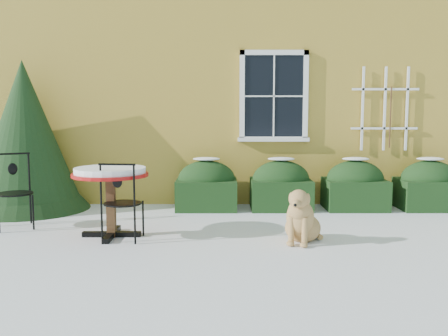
{
  "coord_description": "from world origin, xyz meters",
  "views": [
    {
      "loc": [
        -0.02,
        -6.08,
        1.71
      ],
      "look_at": [
        0.0,
        1.0,
        0.9
      ],
      "focal_mm": 40.0,
      "sensor_mm": 36.0,
      "label": 1
    }
  ],
  "objects_px": {
    "bistro_table": "(110,179)",
    "patio_chair_near": "(122,202)",
    "patio_chair_far": "(14,191)",
    "dog": "(301,220)",
    "evergreen_shrub": "(26,150)"
  },
  "relations": [
    {
      "from": "bistro_table",
      "to": "patio_chair_near",
      "type": "relative_size",
      "value": 0.98
    },
    {
      "from": "patio_chair_far",
      "to": "dog",
      "type": "relative_size",
      "value": 1.37
    },
    {
      "from": "evergreen_shrub",
      "to": "bistro_table",
      "type": "relative_size",
      "value": 2.51
    },
    {
      "from": "evergreen_shrub",
      "to": "bistro_table",
      "type": "height_order",
      "value": "evergreen_shrub"
    },
    {
      "from": "patio_chair_far",
      "to": "dog",
      "type": "xyz_separation_m",
      "value": [
        4.08,
        -0.88,
        -0.25
      ]
    },
    {
      "from": "patio_chair_far",
      "to": "dog",
      "type": "bearing_deg",
      "value": -37.51
    },
    {
      "from": "dog",
      "to": "bistro_table",
      "type": "bearing_deg",
      "value": -166.05
    },
    {
      "from": "patio_chair_near",
      "to": "evergreen_shrub",
      "type": "bearing_deg",
      "value": -40.9
    },
    {
      "from": "evergreen_shrub",
      "to": "dog",
      "type": "relative_size",
      "value": 3.24
    },
    {
      "from": "patio_chair_far",
      "to": "dog",
      "type": "height_order",
      "value": "patio_chair_far"
    },
    {
      "from": "bistro_table",
      "to": "dog",
      "type": "bearing_deg",
      "value": -7.26
    },
    {
      "from": "bistro_table",
      "to": "dog",
      "type": "xyz_separation_m",
      "value": [
        2.54,
        -0.32,
        -0.5
      ]
    },
    {
      "from": "evergreen_shrub",
      "to": "patio_chair_near",
      "type": "bearing_deg",
      "value": -45.66
    },
    {
      "from": "bistro_table",
      "to": "patio_chair_far",
      "type": "relative_size",
      "value": 0.94
    },
    {
      "from": "bistro_table",
      "to": "dog",
      "type": "distance_m",
      "value": 2.61
    }
  ]
}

